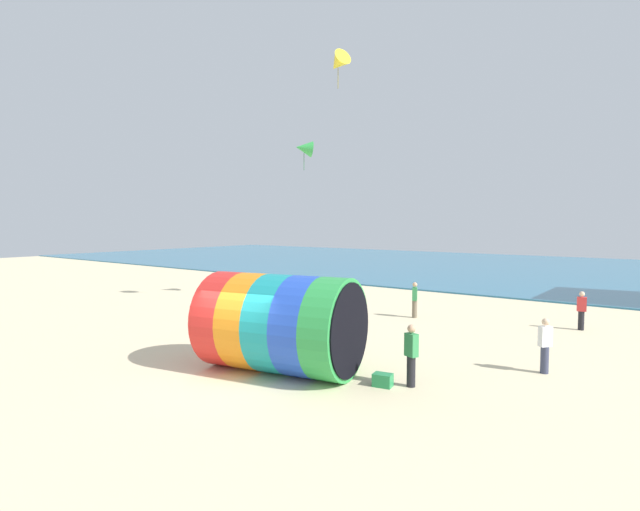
# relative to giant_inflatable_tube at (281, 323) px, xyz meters

# --- Properties ---
(ground_plane) EXTENTS (120.00, 120.00, 0.00)m
(ground_plane) POSITION_rel_giant_inflatable_tube_xyz_m (-0.60, -1.38, -1.48)
(ground_plane) COLOR beige
(sea) EXTENTS (120.00, 40.00, 0.10)m
(sea) POSITION_rel_giant_inflatable_tube_xyz_m (-0.60, 38.98, -1.43)
(sea) COLOR teal
(sea) RESTS_ON ground
(giant_inflatable_tube) EXTENTS (5.08, 3.81, 2.97)m
(giant_inflatable_tube) POSITION_rel_giant_inflatable_tube_xyz_m (0.00, 0.00, 0.00)
(giant_inflatable_tube) COLOR red
(giant_inflatable_tube) RESTS_ON ground
(kite_handler) EXTENTS (0.42, 0.34, 1.74)m
(kite_handler) POSITION_rel_giant_inflatable_tube_xyz_m (3.78, 1.15, -0.59)
(kite_handler) COLOR black
(kite_handler) RESTS_ON ground
(kite_green_delta) EXTENTS (1.33, 1.35, 1.73)m
(kite_green_delta) POSITION_rel_giant_inflatable_tube_xyz_m (-8.00, 10.94, 7.22)
(kite_green_delta) COLOR green
(kite_yellow_delta) EXTENTS (1.48, 1.29, 1.89)m
(kite_yellow_delta) POSITION_rel_giant_inflatable_tube_xyz_m (-4.77, 9.69, 11.02)
(kite_yellow_delta) COLOR yellow
(bystander_near_water) EXTENTS (0.34, 0.42, 1.70)m
(bystander_near_water) POSITION_rel_giant_inflatable_tube_xyz_m (-0.69, 10.29, -0.62)
(bystander_near_water) COLOR #726651
(bystander_near_water) RESTS_ON ground
(bystander_mid_beach) EXTENTS (0.40, 0.42, 1.67)m
(bystander_mid_beach) POSITION_rel_giant_inflatable_tube_xyz_m (6.41, 4.70, -0.63)
(bystander_mid_beach) COLOR #383D56
(bystander_mid_beach) RESTS_ON ground
(bystander_far_left) EXTENTS (0.40, 0.30, 1.64)m
(bystander_far_left) POSITION_rel_giant_inflatable_tube_xyz_m (6.13, 12.08, -0.65)
(bystander_far_left) COLOR black
(bystander_far_left) RESTS_ON ground
(cooler_box) EXTENTS (0.58, 0.45, 0.36)m
(cooler_box) POSITION_rel_giant_inflatable_tube_xyz_m (3.16, 0.68, -1.30)
(cooler_box) COLOR #268C4C
(cooler_box) RESTS_ON ground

